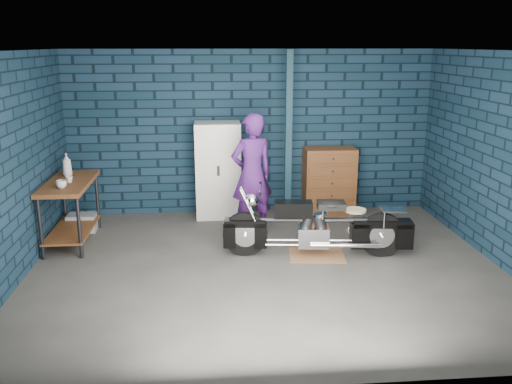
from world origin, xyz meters
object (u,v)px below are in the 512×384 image
locker (218,170)px  shop_stool (355,227)px  storage_bin (82,223)px  tool_chest (329,181)px  person (252,174)px  workbench (71,212)px  motorcycle (318,222)px

locker → shop_stool: locker is taller
storage_bin → tool_chest: tool_chest is taller
person → storage_bin: bearing=-26.9°
person → shop_stool: size_ratio=3.35×
storage_bin → shop_stool: bearing=-13.8°
workbench → locker: (2.12, 1.05, 0.33)m
tool_chest → workbench: bearing=-165.1°
person → tool_chest: 1.64m
workbench → person: person is taller
motorcycle → workbench: bearing=172.7°
person → storage_bin: size_ratio=4.25×
storage_bin → locker: 2.27m
storage_bin → workbench: bearing=-92.3°
workbench → motorcycle: bearing=-13.2°
person → shop_stool: bearing=132.8°
workbench → motorcycle: (3.41, -0.80, 0.02)m
motorcycle → locker: (-1.29, 1.86, 0.31)m
workbench → person: size_ratio=0.77×
shop_stool → motorcycle: bearing=-151.7°
motorcycle → shop_stool: bearing=34.3°
motorcycle → locker: 2.28m
workbench → person: 2.66m
workbench → locker: locker is taller
workbench → person: bearing=4.8°
workbench → storage_bin: 0.60m
locker → tool_chest: size_ratio=1.40×
person → shop_stool: (1.40, -0.70, -0.64)m
workbench → locker: size_ratio=0.90×
locker → shop_stool: size_ratio=2.89×
workbench → tool_chest: (3.97, 1.05, 0.10)m
workbench → storage_bin: workbench is taller
locker → tool_chest: locker is taller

